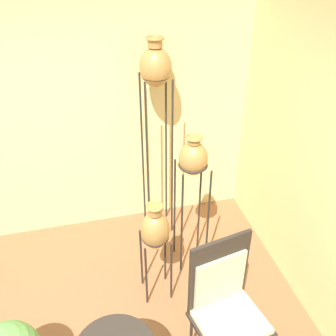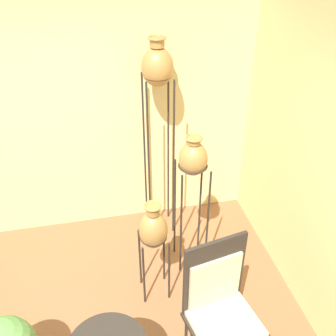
{
  "view_description": "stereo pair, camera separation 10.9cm",
  "coord_description": "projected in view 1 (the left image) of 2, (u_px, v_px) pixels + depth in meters",
  "views": [
    {
      "loc": [
        0.18,
        -1.7,
        3.08
      ],
      "look_at": [
        0.92,
        1.22,
        1.12
      ],
      "focal_mm": 42.0,
      "sensor_mm": 36.0,
      "label": 1
    },
    {
      "loc": [
        0.29,
        -1.72,
        3.08
      ],
      "look_at": [
        0.92,
        1.22,
        1.12
      ],
      "focal_mm": 42.0,
      "sensor_mm": 36.0,
      "label": 2
    }
  ],
  "objects": [
    {
      "name": "wall_back",
      "position": [
        59.0,
        119.0,
        3.92
      ],
      "size": [
        7.97,
        0.06,
        2.7
      ],
      "color": "beige",
      "rests_on": "ground_plane"
    },
    {
      "name": "vase_stand_tall",
      "position": [
        156.0,
        74.0,
        3.61
      ],
      "size": [
        0.3,
        0.3,
        2.17
      ],
      "color": "#28231E",
      "rests_on": "ground_plane"
    },
    {
      "name": "vase_stand_medium",
      "position": [
        193.0,
        162.0,
        3.52
      ],
      "size": [
        0.28,
        0.28,
        1.46
      ],
      "color": "#28231E",
      "rests_on": "ground_plane"
    },
    {
      "name": "chair",
      "position": [
        225.0,
        301.0,
        2.91
      ],
      "size": [
        0.59,
        0.54,
        1.18
      ],
      "rotation": [
        0.0,
        0.0,
        0.19
      ],
      "color": "#28231E",
      "rests_on": "ground_plane"
    },
    {
      "name": "vase_stand_short",
      "position": [
        155.0,
        231.0,
        3.4
      ],
      "size": [
        0.25,
        0.25,
        1.05
      ],
      "color": "#28231E",
      "rests_on": "ground_plane"
    }
  ]
}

